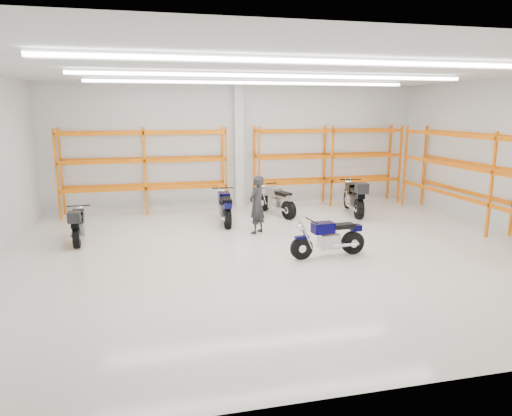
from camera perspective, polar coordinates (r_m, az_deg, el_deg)
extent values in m
plane|color=beige|center=(11.81, 3.35, -5.48)|extent=(14.00, 14.00, 0.00)
cube|color=silver|center=(17.14, -2.29, 7.73)|extent=(14.00, 0.02, 4.50)
cube|color=silver|center=(5.92, 20.29, -1.57)|extent=(14.00, 0.02, 4.50)
cube|color=white|center=(11.29, 3.65, 16.84)|extent=(14.00, 12.00, 0.02)
cube|color=white|center=(8.47, 9.77, 17.58)|extent=(10.00, 0.22, 0.10)
cube|color=white|center=(11.77, 2.91, 16.17)|extent=(10.00, 0.22, 0.10)
cube|color=white|center=(14.67, -0.44, 15.39)|extent=(10.00, 0.22, 0.10)
cylinder|color=black|center=(11.19, 5.71, -5.03)|extent=(0.57, 0.16, 0.56)
cylinder|color=black|center=(11.81, 11.98, -4.26)|extent=(0.59, 0.22, 0.58)
cylinder|color=silver|center=(11.19, 5.71, -5.03)|extent=(0.20, 0.15, 0.19)
cylinder|color=silver|center=(11.81, 11.98, -4.26)|extent=(0.22, 0.21, 0.21)
cube|color=#07043C|center=(11.11, 5.74, -3.64)|extent=(0.35, 0.17, 0.06)
cube|color=#B7B7BC|center=(11.46, 9.08, -4.11)|extent=(0.52, 0.38, 0.36)
cube|color=#A5A5AA|center=(11.65, 10.63, -4.38)|extent=(0.66, 0.17, 0.08)
cube|color=#07043C|center=(11.29, 8.38, -2.45)|extent=(0.55, 0.37, 0.26)
cube|color=black|center=(11.53, 10.71, -2.23)|extent=(0.64, 0.34, 0.11)
cube|color=#07043C|center=(11.74, 12.38, -2.42)|extent=(0.26, 0.23, 0.15)
cylinder|color=black|center=(11.11, 6.94, -1.56)|extent=(0.09, 0.66, 0.03)
sphere|color=silver|center=(11.03, 5.59, -2.44)|extent=(0.18, 0.18, 0.18)
cylinder|color=silver|center=(11.54, 11.15, -4.55)|extent=(0.71, 0.15, 0.08)
cylinder|color=black|center=(14.23, -21.03, -2.10)|extent=(0.13, 0.54, 0.54)
cylinder|color=black|center=(12.93, -21.51, -3.48)|extent=(0.19, 0.56, 0.56)
cylinder|color=silver|center=(14.23, -21.03, -2.10)|extent=(0.13, 0.19, 0.18)
cylinder|color=silver|center=(12.93, -21.51, -3.48)|extent=(0.19, 0.21, 0.20)
cube|color=black|center=(14.17, -21.11, -1.05)|extent=(0.15, 0.33, 0.05)
cube|color=#B7B7BC|center=(13.53, -21.30, -2.36)|extent=(0.35, 0.48, 0.34)
cube|color=#A5A5AA|center=(13.22, -21.40, -3.10)|extent=(0.14, 0.63, 0.07)
cube|color=black|center=(13.61, -21.35, -0.81)|extent=(0.33, 0.52, 0.25)
cube|color=black|center=(13.12, -21.54, -1.29)|extent=(0.30, 0.60, 0.11)
cube|color=black|center=(12.77, -21.67, -1.98)|extent=(0.21, 0.24, 0.14)
cylinder|color=black|center=(13.86, -21.31, 0.26)|extent=(0.63, 0.06, 0.03)
sphere|color=silver|center=(14.15, -21.17, -0.09)|extent=(0.17, 0.17, 0.17)
cylinder|color=silver|center=(13.20, -22.03, -3.17)|extent=(0.11, 0.68, 0.08)
cube|color=black|center=(12.61, -21.79, -1.07)|extent=(0.32, 0.36, 0.27)
cylinder|color=black|center=(15.51, -4.28, -0.02)|extent=(0.15, 0.62, 0.62)
cylinder|color=black|center=(14.02, -3.57, -1.29)|extent=(0.21, 0.64, 0.64)
cylinder|color=silver|center=(15.51, -4.28, -0.02)|extent=(0.15, 0.21, 0.21)
cylinder|color=silver|center=(14.02, -3.57, -1.29)|extent=(0.22, 0.23, 0.23)
cube|color=#0C0C44|center=(15.45, -4.30, 1.10)|extent=(0.17, 0.38, 0.06)
cube|color=#B7B7BC|center=(14.71, -3.94, -0.20)|extent=(0.39, 0.55, 0.39)
cube|color=#A5A5AA|center=(14.35, -3.75, -0.93)|extent=(0.15, 0.72, 0.08)
cube|color=#0C0C44|center=(14.81, -4.05, 1.43)|extent=(0.37, 0.59, 0.29)
cube|color=black|center=(14.25, -3.77, 1.00)|extent=(0.34, 0.69, 0.12)
cube|color=#0C0C44|center=(13.85, -3.55, 0.33)|extent=(0.24, 0.28, 0.16)
cylinder|color=black|center=(15.11, -4.21, 2.51)|extent=(0.72, 0.07, 0.04)
sphere|color=silver|center=(15.44, -4.33, 2.10)|extent=(0.20, 0.20, 0.20)
cylinder|color=silver|center=(14.30, -4.38, -0.99)|extent=(0.13, 0.77, 0.09)
cylinder|color=black|center=(16.42, 1.01, 0.68)|extent=(0.31, 0.61, 0.61)
cylinder|color=black|center=(15.20, 4.11, -0.26)|extent=(0.37, 0.65, 0.63)
cylinder|color=silver|center=(16.42, 1.01, 0.68)|extent=(0.20, 0.24, 0.20)
cylinder|color=silver|center=(15.20, 4.11, -0.26)|extent=(0.26, 0.28, 0.22)
cube|color=#9C9DA2|center=(16.36, 1.01, 1.72)|extent=(0.26, 0.39, 0.06)
cube|color=#B7B7BC|center=(15.76, 2.57, 0.62)|extent=(0.51, 0.61, 0.38)
cube|color=#A5A5AA|center=(15.47, 3.37, 0.01)|extent=(0.34, 0.71, 0.08)
cube|color=#9C9DA2|center=(15.83, 2.21, 2.10)|extent=(0.51, 0.65, 0.28)
cube|color=black|center=(15.37, 3.39, 1.78)|extent=(0.50, 0.73, 0.12)
cube|color=#9C9DA2|center=(15.05, 4.32, 1.23)|extent=(0.30, 0.32, 0.16)
cylinder|color=black|center=(16.08, 1.53, 3.06)|extent=(0.68, 0.26, 0.04)
sphere|color=silver|center=(16.35, 0.94, 2.65)|extent=(0.19, 0.19, 0.19)
cylinder|color=silver|center=(15.34, 2.96, -0.08)|extent=(0.33, 0.75, 0.09)
cylinder|color=black|center=(17.18, 11.35, 1.04)|extent=(0.26, 0.67, 0.66)
cylinder|color=black|center=(15.61, 12.75, -0.09)|extent=(0.32, 0.71, 0.68)
cylinder|color=silver|center=(17.18, 11.35, 1.04)|extent=(0.19, 0.25, 0.22)
cylinder|color=silver|center=(15.61, 12.75, -0.09)|extent=(0.26, 0.28, 0.24)
cube|color=black|center=(17.12, 11.40, 2.13)|extent=(0.24, 0.42, 0.07)
cube|color=#B7B7BC|center=(16.33, 12.07, 0.92)|extent=(0.50, 0.64, 0.42)
cube|color=#A5A5AA|center=(15.96, 12.41, 0.23)|extent=(0.28, 0.78, 0.09)
cube|color=black|center=(16.45, 11.96, 2.48)|extent=(0.49, 0.68, 0.31)
cube|color=black|center=(15.86, 12.50, 2.10)|extent=(0.46, 0.78, 0.13)
cube|color=black|center=(15.43, 12.91, 1.48)|extent=(0.29, 0.33, 0.18)
cylinder|color=black|center=(16.77, 11.69, 3.52)|extent=(0.77, 0.19, 0.04)
sphere|color=silver|center=(17.11, 11.41, 3.10)|extent=(0.21, 0.21, 0.21)
cylinder|color=silver|center=(15.87, 11.84, 0.19)|extent=(0.25, 0.83, 0.10)
cube|color=black|center=(15.26, 13.09, 2.44)|extent=(0.45, 0.48, 0.33)
imported|color=black|center=(13.34, 0.12, 0.41)|extent=(0.73, 0.73, 1.71)
cube|color=white|center=(16.97, -2.17, 7.68)|extent=(0.32, 0.32, 4.50)
cube|color=orange|center=(17.06, -23.15, 4.20)|extent=(0.07, 0.07, 3.00)
cube|color=orange|center=(16.27, -23.62, 3.83)|extent=(0.07, 0.07, 3.00)
cube|color=orange|center=(16.80, -13.69, 4.73)|extent=(0.07, 0.07, 3.00)
cube|color=orange|center=(16.00, -13.70, 4.37)|extent=(0.07, 0.07, 3.00)
cube|color=orange|center=(17.00, -4.18, 5.13)|extent=(0.07, 0.07, 3.00)
cube|color=orange|center=(16.22, -3.73, 4.79)|extent=(0.07, 0.07, 3.00)
cube|color=orange|center=(16.87, -13.59, 2.84)|extent=(5.60, 0.07, 0.12)
cube|color=orange|center=(16.08, -13.60, 2.39)|extent=(5.60, 0.07, 0.12)
cube|color=orange|center=(16.75, -13.75, 6.00)|extent=(5.60, 0.07, 0.12)
cube|color=orange|center=(15.96, -13.77, 5.71)|extent=(5.60, 0.07, 0.12)
cube|color=orange|center=(16.68, -13.92, 9.20)|extent=(5.60, 0.07, 0.12)
cube|color=orange|center=(15.88, -13.94, 9.07)|extent=(5.60, 0.07, 0.12)
cube|color=orange|center=(17.22, -0.22, 5.25)|extent=(0.07, 0.07, 3.00)
cube|color=orange|center=(16.45, 0.41, 4.92)|extent=(0.07, 0.07, 3.00)
cube|color=orange|center=(18.05, 8.51, 5.44)|extent=(0.07, 0.07, 3.00)
cube|color=orange|center=(17.32, 9.49, 5.12)|extent=(0.07, 0.07, 3.00)
cube|color=orange|center=(19.26, 16.32, 5.50)|extent=(0.07, 0.07, 3.00)
cube|color=orange|center=(18.57, 17.53, 5.19)|extent=(0.07, 0.07, 3.00)
cube|color=orange|center=(18.13, 8.46, 3.67)|extent=(5.60, 0.07, 0.12)
cube|color=orange|center=(17.40, 9.42, 3.29)|extent=(5.60, 0.07, 0.12)
cube|color=orange|center=(18.01, 8.55, 6.62)|extent=(5.60, 0.07, 0.12)
cube|color=orange|center=(17.28, 9.53, 6.36)|extent=(5.60, 0.07, 0.12)
cube|color=orange|center=(17.95, 8.65, 9.60)|extent=(5.60, 0.07, 0.12)
cube|color=orange|center=(17.21, 9.64, 9.46)|extent=(5.60, 0.07, 0.12)
cube|color=orange|center=(14.40, 27.35, 2.51)|extent=(0.07, 0.07, 3.00)
cube|color=orange|center=(18.44, 20.26, 4.96)|extent=(0.07, 0.07, 3.00)
cube|color=orange|center=(18.02, 18.13, 4.96)|extent=(0.07, 0.07, 3.00)
cube|color=orange|center=(14.49, 27.14, 0.32)|extent=(0.07, 9.00, 0.12)
cube|color=orange|center=(14.35, 27.50, 3.99)|extent=(0.07, 9.00, 0.12)
cube|color=orange|center=(14.27, 27.87, 7.71)|extent=(0.07, 9.00, 0.12)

